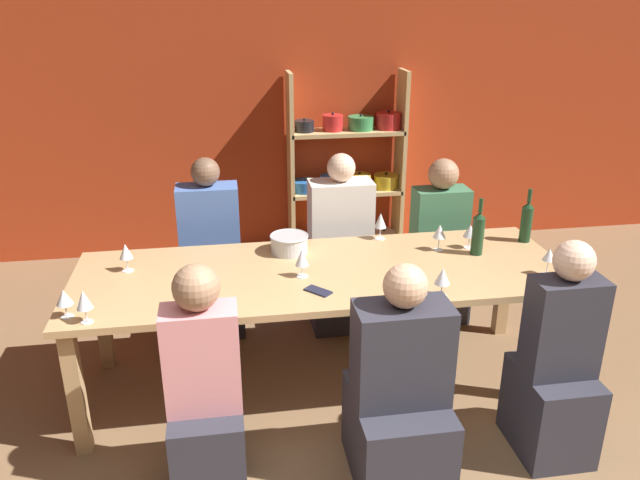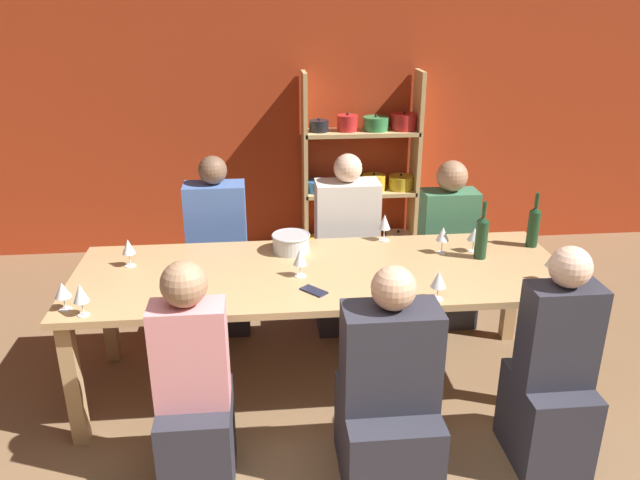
{
  "view_description": "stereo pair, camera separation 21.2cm",
  "coord_description": "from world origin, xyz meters",
  "px_view_note": "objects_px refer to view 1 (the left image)",
  "views": [
    {
      "loc": [
        -0.37,
        -1.78,
        2.28
      ],
      "look_at": [
        0.17,
        1.59,
        0.92
      ],
      "focal_mm": 35.0,
      "sensor_mm": 36.0,
      "label": 1
    },
    {
      "loc": [
        -0.16,
        -1.8,
        2.28
      ],
      "look_at": [
        0.17,
        1.59,
        0.92
      ],
      "focal_mm": 35.0,
      "sensor_mm": 36.0,
      "label": 2
    }
  ],
  "objects_px": {
    "wine_glass_red_c": "(84,300)",
    "person_near_a": "(206,410)",
    "person_far_a": "(437,258)",
    "person_near_c": "(399,404)",
    "wine_glass_empty_a": "(440,232)",
    "wine_glass_empty_b": "(302,258)",
    "person_near_b": "(555,376)",
    "person_far_c": "(212,267)",
    "wine_bottle_green": "(478,232)",
    "cell_phone": "(318,291)",
    "wine_glass_white_a": "(126,252)",
    "dining_table": "(323,282)",
    "wine_glass_white_b": "(470,231)",
    "wine_glass_red_a": "(442,277)",
    "wine_glass_empty_c": "(549,255)",
    "mixing_bowl": "(289,243)",
    "person_far_b": "(340,262)",
    "shelf_unit": "(348,180)",
    "wine_bottle_dark": "(526,221)",
    "wine_glass_empty_d": "(380,221)",
    "wine_glass_red_b": "(64,298)"
  },
  "relations": [
    {
      "from": "shelf_unit",
      "to": "dining_table",
      "type": "xyz_separation_m",
      "value": [
        -0.59,
        -2.14,
        0.02
      ]
    },
    {
      "from": "wine_glass_empty_b",
      "to": "wine_glass_white_a",
      "type": "bearing_deg",
      "value": 166.5
    },
    {
      "from": "cell_phone",
      "to": "person_far_a",
      "type": "relative_size",
      "value": 0.13
    },
    {
      "from": "wine_bottle_dark",
      "to": "person_far_c",
      "type": "xyz_separation_m",
      "value": [
        -2.03,
        0.62,
        -0.46
      ]
    },
    {
      "from": "wine_glass_empty_c",
      "to": "wine_glass_red_b",
      "type": "relative_size",
      "value": 1.08
    },
    {
      "from": "wine_glass_white_a",
      "to": "dining_table",
      "type": "bearing_deg",
      "value": -8.65
    },
    {
      "from": "wine_bottle_green",
      "to": "wine_glass_empty_d",
      "type": "xyz_separation_m",
      "value": [
        -0.53,
        0.34,
        -0.02
      ]
    },
    {
      "from": "person_far_a",
      "to": "person_near_c",
      "type": "height_order",
      "value": "person_far_a"
    },
    {
      "from": "wine_glass_empty_b",
      "to": "wine_glass_white_b",
      "type": "height_order",
      "value": "wine_glass_empty_b"
    },
    {
      "from": "mixing_bowl",
      "to": "wine_glass_empty_c",
      "type": "relative_size",
      "value": 1.49
    },
    {
      "from": "person_far_b",
      "to": "dining_table",
      "type": "bearing_deg",
      "value": 72.1
    },
    {
      "from": "wine_glass_empty_d",
      "to": "person_near_b",
      "type": "distance_m",
      "value": 1.44
    },
    {
      "from": "wine_bottle_green",
      "to": "wine_glass_red_b",
      "type": "relative_size",
      "value": 2.41
    },
    {
      "from": "wine_glass_white_a",
      "to": "person_far_c",
      "type": "height_order",
      "value": "person_far_c"
    },
    {
      "from": "wine_bottle_dark",
      "to": "wine_glass_empty_c",
      "type": "relative_size",
      "value": 2.19
    },
    {
      "from": "wine_glass_white_b",
      "to": "cell_phone",
      "type": "height_order",
      "value": "wine_glass_white_b"
    },
    {
      "from": "mixing_bowl",
      "to": "wine_bottle_green",
      "type": "relative_size",
      "value": 0.67
    },
    {
      "from": "wine_glass_empty_a",
      "to": "wine_glass_empty_b",
      "type": "xyz_separation_m",
      "value": [
        -0.9,
        -0.25,
        -0.01
      ]
    },
    {
      "from": "wine_glass_empty_b",
      "to": "dining_table",
      "type": "bearing_deg",
      "value": 27.47
    },
    {
      "from": "cell_phone",
      "to": "wine_glass_empty_c",
      "type": "bearing_deg",
      "value": 0.54
    },
    {
      "from": "wine_glass_empty_a",
      "to": "person_near_c",
      "type": "distance_m",
      "value": 1.25
    },
    {
      "from": "person_near_b",
      "to": "wine_glass_empty_c",
      "type": "bearing_deg",
      "value": 71.23
    },
    {
      "from": "mixing_bowl",
      "to": "person_near_c",
      "type": "bearing_deg",
      "value": -70.56
    },
    {
      "from": "wine_bottle_green",
      "to": "wine_glass_empty_d",
      "type": "distance_m",
      "value": 0.63
    },
    {
      "from": "wine_glass_empty_b",
      "to": "wine_glass_white_b",
      "type": "distance_m",
      "value": 1.13
    },
    {
      "from": "wine_glass_red_a",
      "to": "person_far_b",
      "type": "height_order",
      "value": "person_far_b"
    },
    {
      "from": "wine_glass_white_a",
      "to": "wine_glass_empty_d",
      "type": "height_order",
      "value": "wine_glass_empty_d"
    },
    {
      "from": "wine_glass_empty_d",
      "to": "person_far_b",
      "type": "xyz_separation_m",
      "value": [
        -0.19,
        0.38,
        -0.44
      ]
    },
    {
      "from": "wine_bottle_dark",
      "to": "wine_glass_empty_d",
      "type": "xyz_separation_m",
      "value": [
        -0.92,
        0.19,
        -0.01
      ]
    },
    {
      "from": "wine_glass_red_b",
      "to": "cell_phone",
      "type": "height_order",
      "value": "wine_glass_red_b"
    },
    {
      "from": "person_far_c",
      "to": "wine_bottle_dark",
      "type": "bearing_deg",
      "value": 162.95
    },
    {
      "from": "dining_table",
      "to": "wine_glass_empty_b",
      "type": "xyz_separation_m",
      "value": [
        -0.13,
        -0.07,
        0.19
      ]
    },
    {
      "from": "wine_bottle_green",
      "to": "person_near_b",
      "type": "height_order",
      "value": "person_near_b"
    },
    {
      "from": "wine_glass_white_b",
      "to": "person_near_a",
      "type": "relative_size",
      "value": 0.13
    },
    {
      "from": "shelf_unit",
      "to": "wine_glass_white_a",
      "type": "bearing_deg",
      "value": -130.95
    },
    {
      "from": "wine_glass_empty_a",
      "to": "person_far_b",
      "type": "height_order",
      "value": "person_far_b"
    },
    {
      "from": "person_near_b",
      "to": "person_far_c",
      "type": "relative_size",
      "value": 0.95
    },
    {
      "from": "wine_glass_white_a",
      "to": "wine_glass_red_a",
      "type": "bearing_deg",
      "value": -19.4
    },
    {
      "from": "wine_glass_red_b",
      "to": "cell_phone",
      "type": "relative_size",
      "value": 0.95
    },
    {
      "from": "wine_bottle_green",
      "to": "person_near_a",
      "type": "height_order",
      "value": "person_near_a"
    },
    {
      "from": "wine_glass_empty_c",
      "to": "wine_glass_red_c",
      "type": "bearing_deg",
      "value": -176.29
    },
    {
      "from": "wine_glass_white_a",
      "to": "person_near_a",
      "type": "distance_m",
      "value": 1.14
    },
    {
      "from": "wine_glass_empty_c",
      "to": "person_near_a",
      "type": "distance_m",
      "value": 2.06
    },
    {
      "from": "mixing_bowl",
      "to": "wine_glass_white_a",
      "type": "distance_m",
      "value": 0.97
    },
    {
      "from": "cell_phone",
      "to": "person_far_b",
      "type": "height_order",
      "value": "person_far_b"
    },
    {
      "from": "wine_glass_red_c",
      "to": "person_near_a",
      "type": "height_order",
      "value": "person_near_a"
    },
    {
      "from": "cell_phone",
      "to": "person_near_b",
      "type": "relative_size",
      "value": 0.13
    },
    {
      "from": "wine_glass_empty_a",
      "to": "person_near_b",
      "type": "bearing_deg",
      "value": -71.7
    },
    {
      "from": "wine_bottle_green",
      "to": "person_far_a",
      "type": "xyz_separation_m",
      "value": [
        0.01,
        0.7,
        -0.47
      ]
    },
    {
      "from": "wine_glass_white_a",
      "to": "wine_glass_empty_a",
      "type": "distance_m",
      "value": 1.89
    }
  ]
}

